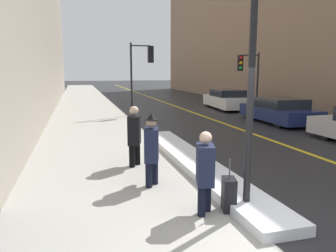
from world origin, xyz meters
name	(u,v)px	position (x,y,z in m)	size (l,w,h in m)	color
ground_plane	(266,237)	(0.00, 0.00, 0.00)	(160.00, 160.00, 0.00)	#232326
sidewalk_slab	(89,114)	(-2.00, 15.00, 0.01)	(4.00, 80.00, 0.01)	#9E9B93
road_centre_stripe	(189,111)	(4.00, 15.00, 0.00)	(0.16, 80.00, 0.00)	gold
snow_bank_curb	(195,162)	(0.27, 3.81, 0.09)	(0.89, 8.02, 0.19)	white
building_facade_right	(262,24)	(13.00, 22.00, 6.45)	(6.00, 36.00, 12.90)	#846B56
lamp_post	(252,64)	(0.17, 0.92, 2.56)	(0.28, 0.28, 4.20)	black
traffic_light_near	(143,63)	(0.93, 13.84, 2.84)	(1.31, 0.34, 3.93)	black
traffic_light_far	(247,70)	(7.02, 13.47, 2.52)	(1.31, 0.33, 3.49)	black
pedestrian_in_glasses	(205,169)	(-0.58, 1.00, 0.81)	(0.39, 0.53, 1.45)	black
pedestrian_in_fedora	(152,147)	(-1.15, 2.61, 0.86)	(0.41, 0.72, 1.58)	black
pedestrian_trailing	(134,133)	(-1.25, 4.17, 0.87)	(0.42, 0.57, 1.57)	black
parked_car_navy	(279,111)	(6.62, 9.51, 0.57)	(1.98, 4.36, 1.18)	navy
parked_car_white	(227,100)	(6.79, 15.41, 0.61)	(2.21, 4.53, 1.26)	silver
rolling_suitcase	(229,195)	(-0.12, 1.00, 0.30)	(0.31, 0.41, 0.95)	black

